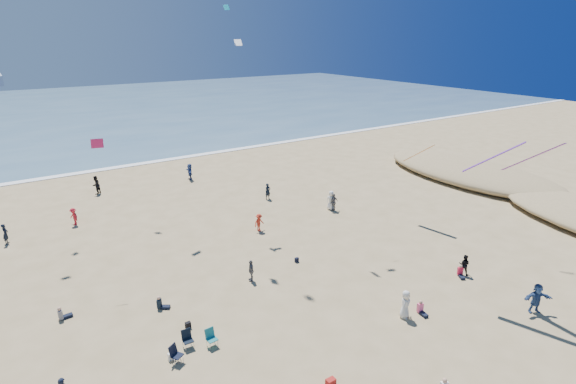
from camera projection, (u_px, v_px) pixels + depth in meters
ocean at (51, 113)px, 94.40m from camera, size 220.00×100.00×0.06m
surf_line at (108, 169)px, 55.20m from camera, size 220.00×1.20×0.08m
standing_flyers at (242, 239)px, 34.31m from camera, size 32.45×38.00×1.92m
seated_group at (308, 311)px, 26.23m from camera, size 24.52×16.83×0.84m
chair_cluster at (193, 344)px, 23.30m from camera, size 2.73×1.53×1.00m
white_tote at (172, 356)px, 22.87m from camera, size 0.35×0.20×0.40m
black_backpack at (188, 325)px, 25.32m from camera, size 0.30×0.22×0.38m
cooler at (331, 382)px, 21.26m from camera, size 0.45×0.30×0.30m
navy_bag at (297, 260)px, 32.68m from camera, size 0.28×0.18×0.34m
kites_aloft at (324, 54)px, 30.16m from camera, size 46.32×37.07×30.23m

